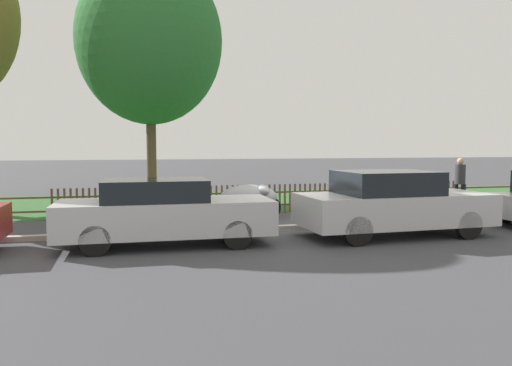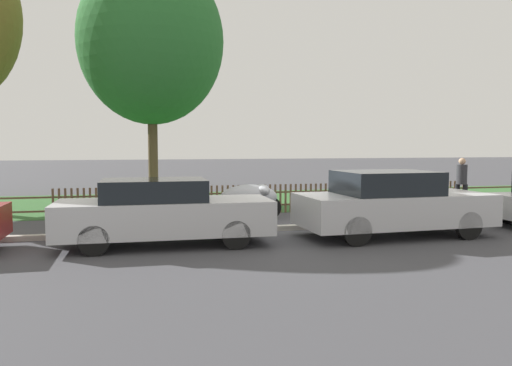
{
  "view_description": "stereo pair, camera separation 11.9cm",
  "coord_description": "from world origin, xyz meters",
  "px_view_note": "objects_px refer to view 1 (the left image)",
  "views": [
    {
      "loc": [
        -4.28,
        -11.56,
        2.11
      ],
      "look_at": [
        -1.18,
        1.11,
        1.1
      ],
      "focal_mm": 35.0,
      "sensor_mm": 36.0,
      "label": 1
    },
    {
      "loc": [
        -4.16,
        -11.59,
        2.11
      ],
      "look_at": [
        -1.18,
        1.11,
        1.1
      ],
      "focal_mm": 35.0,
      "sensor_mm": 36.0,
      "label": 2
    }
  ],
  "objects_px": {
    "tree_behind_motorcycle": "(150,41)",
    "pedestrian_near_fence": "(460,180)",
    "parked_car_black_saloon": "(164,212)",
    "parked_car_navy_estate": "(392,203)",
    "covered_motorcycle": "(250,198)"
  },
  "relations": [
    {
      "from": "tree_behind_motorcycle",
      "to": "pedestrian_near_fence",
      "type": "xyz_separation_m",
      "value": [
        9.77,
        -4.54,
        -4.9
      ]
    },
    {
      "from": "parked_car_black_saloon",
      "to": "parked_car_navy_estate",
      "type": "xyz_separation_m",
      "value": [
        5.18,
        -0.13,
        0.05
      ]
    },
    {
      "from": "parked_car_black_saloon",
      "to": "tree_behind_motorcycle",
      "type": "height_order",
      "value": "tree_behind_motorcycle"
    },
    {
      "from": "parked_car_black_saloon",
      "to": "tree_behind_motorcycle",
      "type": "relative_size",
      "value": 0.5
    },
    {
      "from": "parked_car_black_saloon",
      "to": "parked_car_navy_estate",
      "type": "relative_size",
      "value": 0.99
    },
    {
      "from": "pedestrian_near_fence",
      "to": "parked_car_navy_estate",
      "type": "bearing_deg",
      "value": 82.89
    },
    {
      "from": "parked_car_navy_estate",
      "to": "tree_behind_motorcycle",
      "type": "distance_m",
      "value": 11.14
    },
    {
      "from": "parked_car_black_saloon",
      "to": "pedestrian_near_fence",
      "type": "xyz_separation_m",
      "value": [
        9.82,
        3.82,
        0.23
      ]
    },
    {
      "from": "parked_car_black_saloon",
      "to": "pedestrian_near_fence",
      "type": "relative_size",
      "value": 2.65
    },
    {
      "from": "parked_car_navy_estate",
      "to": "covered_motorcycle",
      "type": "xyz_separation_m",
      "value": [
        -2.63,
        3.19,
        -0.14
      ]
    },
    {
      "from": "tree_behind_motorcycle",
      "to": "pedestrian_near_fence",
      "type": "distance_m",
      "value": 11.84
    },
    {
      "from": "covered_motorcycle",
      "to": "tree_behind_motorcycle",
      "type": "distance_m",
      "value": 7.85
    },
    {
      "from": "parked_car_black_saloon",
      "to": "covered_motorcycle",
      "type": "height_order",
      "value": "parked_car_black_saloon"
    },
    {
      "from": "covered_motorcycle",
      "to": "parked_car_navy_estate",
      "type": "bearing_deg",
      "value": -51.83
    },
    {
      "from": "parked_car_black_saloon",
      "to": "parked_car_navy_estate",
      "type": "bearing_deg",
      "value": -0.67
    }
  ]
}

